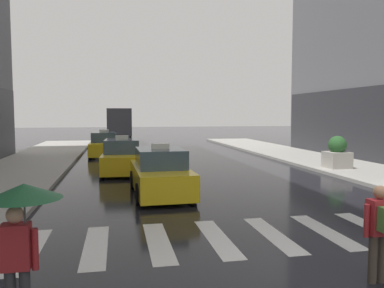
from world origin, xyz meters
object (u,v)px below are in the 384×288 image
(taxi_second, at_px, (122,158))
(pedestrian_with_umbrella, at_px, (21,216))
(planter_mid_block, at_px, (337,153))
(taxi_third, at_px, (104,145))
(pedestrian_with_backpack, at_px, (380,226))
(box_truck, at_px, (119,124))
(taxi_lead, at_px, (160,174))

(taxi_second, xyz_separation_m, pedestrian_with_umbrella, (-1.46, -13.55, 0.79))
(planter_mid_block, bearing_deg, taxi_third, 141.96)
(taxi_second, height_order, pedestrian_with_umbrella, pedestrian_with_umbrella)
(pedestrian_with_umbrella, xyz_separation_m, pedestrian_with_backpack, (5.48, 0.31, -0.54))
(taxi_third, bearing_deg, pedestrian_with_umbrella, -91.05)
(taxi_third, bearing_deg, pedestrian_with_backpack, -76.25)
(box_truck, height_order, pedestrian_with_backpack, box_truck)
(taxi_second, xyz_separation_m, taxi_third, (-1.08, 7.60, 0.00))
(taxi_third, height_order, pedestrian_with_backpack, taxi_third)
(taxi_lead, xyz_separation_m, pedestrian_with_umbrella, (-2.71, -8.16, 0.79))
(taxi_lead, xyz_separation_m, pedestrian_with_backpack, (2.77, -7.85, 0.25))
(taxi_lead, bearing_deg, planter_mid_block, 22.68)
(pedestrian_with_backpack, height_order, planter_mid_block, planter_mid_block)
(taxi_second, distance_m, pedestrian_with_backpack, 13.84)
(taxi_lead, bearing_deg, taxi_second, 103.02)
(taxi_third, height_order, planter_mid_block, taxi_third)
(pedestrian_with_backpack, distance_m, planter_mid_block, 13.43)
(pedestrian_with_backpack, bearing_deg, pedestrian_with_umbrella, -176.75)
(pedestrian_with_backpack, bearing_deg, box_truck, 97.14)
(taxi_lead, distance_m, pedestrian_with_umbrella, 8.63)
(taxi_second, bearing_deg, pedestrian_with_backpack, -73.11)
(pedestrian_with_umbrella, relative_size, planter_mid_block, 1.21)
(taxi_second, bearing_deg, taxi_lead, -76.98)
(taxi_lead, distance_m, box_truck, 24.79)
(taxi_third, relative_size, box_truck, 0.60)
(pedestrian_with_backpack, bearing_deg, taxi_third, 103.75)
(taxi_lead, relative_size, taxi_second, 0.99)
(box_truck, height_order, planter_mid_block, box_truck)
(taxi_second, relative_size, planter_mid_block, 2.88)
(planter_mid_block, bearing_deg, taxi_second, 171.90)
(taxi_second, xyz_separation_m, planter_mid_block, (10.55, -1.50, 0.15))
(taxi_second, relative_size, box_truck, 0.61)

